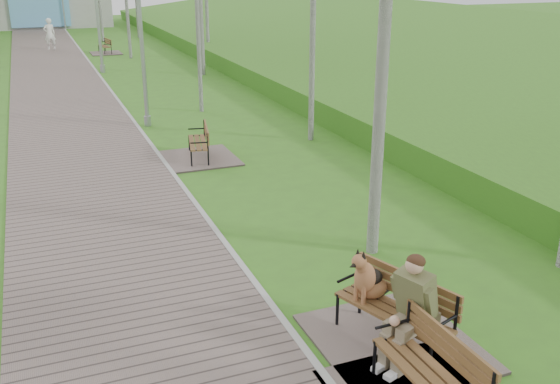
% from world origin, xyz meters
% --- Properties ---
extents(walkway, '(3.50, 67.00, 0.04)m').
position_xyz_m(walkway, '(-1.75, 21.50, 0.02)').
color(walkway, '#6D5D58').
rests_on(walkway, ground).
extents(kerb, '(0.10, 67.00, 0.05)m').
position_xyz_m(kerb, '(0.00, 21.50, 0.03)').
color(kerb, '#999993').
rests_on(kerb, ground).
extents(embankment, '(14.00, 70.00, 1.60)m').
position_xyz_m(embankment, '(12.00, 20.00, 0.00)').
color(embankment, '#3F8421').
rests_on(embankment, ground).
extents(bench_main, '(1.90, 2.11, 1.65)m').
position_xyz_m(bench_main, '(1.02, 5.44, 0.47)').
color(bench_main, '#6D5D58').
rests_on(bench_main, ground).
extents(bench_third, '(1.69, 1.88, 1.04)m').
position_xyz_m(bench_third, '(0.86, 14.09, 0.19)').
color(bench_third, '#6D5D58').
rests_on(bench_third, ground).
extents(bench_far, '(1.54, 1.71, 0.94)m').
position_xyz_m(bench_far, '(1.11, 34.17, 0.17)').
color(bench_far, '#6D5D58').
rests_on(bench_far, ground).
extents(lamp_post_second, '(0.20, 0.20, 5.19)m').
position_xyz_m(lamp_post_second, '(0.31, 17.87, 2.43)').
color(lamp_post_second, '#989A9F').
rests_on(lamp_post_second, ground).
extents(lamp_post_third, '(0.22, 0.22, 5.63)m').
position_xyz_m(lamp_post_third, '(0.25, 28.07, 2.63)').
color(lamp_post_third, '#989A9F').
rests_on(lamp_post_third, ground).
extents(pedestrian_near, '(0.69, 0.53, 1.69)m').
position_xyz_m(pedestrian_near, '(-1.45, 36.82, 0.85)').
color(pedestrian_near, white).
rests_on(pedestrian_near, ground).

